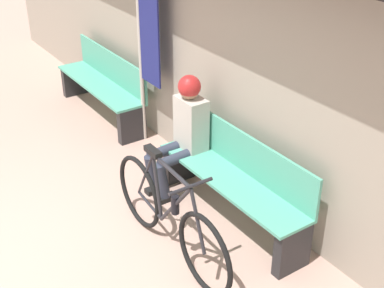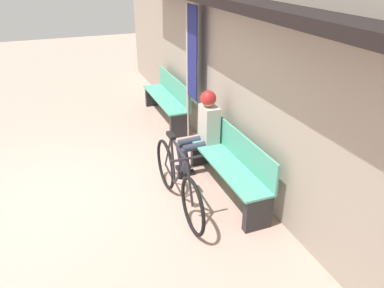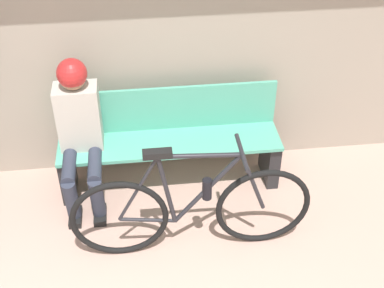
# 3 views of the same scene
# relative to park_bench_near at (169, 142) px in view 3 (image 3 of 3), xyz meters

# --- Properties ---
(park_bench_near) EXTENTS (1.85, 0.42, 0.87)m
(park_bench_near) POSITION_rel_park_bench_near_xyz_m (0.00, 0.00, 0.00)
(park_bench_near) COLOR #51A88E
(park_bench_near) RESTS_ON ground_plane
(bicycle) EXTENTS (1.78, 0.40, 0.96)m
(bicycle) POSITION_rel_park_bench_near_xyz_m (0.10, -0.80, -0.03)
(bicycle) COLOR black
(bicycle) RESTS_ON ground_plane
(person_seated) EXTENTS (0.34, 0.61, 1.27)m
(person_seated) POSITION_rel_park_bench_near_xyz_m (-0.71, -0.11, 0.31)
(person_seated) COLOR #2D3342
(person_seated) RESTS_ON ground_plane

